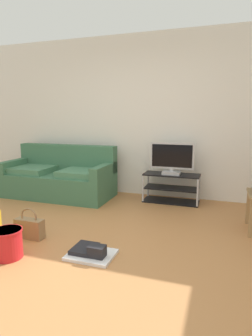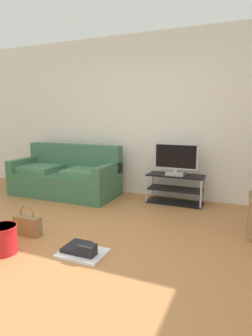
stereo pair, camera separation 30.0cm
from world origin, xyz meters
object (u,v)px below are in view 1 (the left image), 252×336
object	(u,v)px
tv_stand	(171,188)
cleaning_bucket	(8,243)
floor_tray	(91,252)
flat_tv	(172,159)
couch	(60,178)
handbag	(30,228)

from	to	relation	value
tv_stand	cleaning_bucket	xyz separation A→B (m)	(-1.19, -2.35, -0.08)
floor_tray	flat_tv	bearing A→B (deg)	77.99
flat_tv	couch	bearing A→B (deg)	-173.41
couch	floor_tray	bearing A→B (deg)	-51.51
tv_stand	handbag	distance (m)	2.29
cleaning_bucket	floor_tray	world-z (taller)	cleaning_bucket
couch	handbag	bearing A→B (deg)	-69.72
flat_tv	tv_stand	bearing A→B (deg)	90.00
handbag	floor_tray	size ratio (longest dim) A/B	0.78
handbag	flat_tv	bearing A→B (deg)	55.76
handbag	cleaning_bucket	size ratio (longest dim) A/B	1.22
flat_tv	cleaning_bucket	distance (m)	2.67
flat_tv	cleaning_bucket	bearing A→B (deg)	-116.99
tv_stand	flat_tv	xyz separation A→B (m)	(-0.00, -0.02, 0.48)
flat_tv	handbag	xyz separation A→B (m)	(-1.28, -1.88, -0.58)
couch	handbag	xyz separation A→B (m)	(0.61, -1.66, -0.19)
flat_tv	floor_tray	size ratio (longest dim) A/B	1.51
couch	flat_tv	world-z (taller)	flat_tv
handbag	cleaning_bucket	world-z (taller)	handbag
tv_stand	handbag	size ratio (longest dim) A/B	2.48
couch	cleaning_bucket	distance (m)	2.23
handbag	floor_tray	world-z (taller)	handbag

